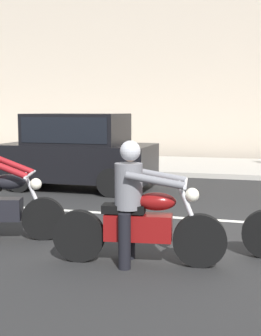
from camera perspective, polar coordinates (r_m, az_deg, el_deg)
ground_plane at (r=7.29m, az=11.62°, el=-8.02°), size 80.00×80.00×0.00m
sidewalk_slab at (r=15.14m, az=14.11°, el=0.03°), size 40.00×4.40×0.14m
lane_marking_stripe at (r=8.24m, az=7.19°, el=-6.14°), size 18.00×0.14×0.01m
motorcycle_with_rider_gray at (r=5.69m, az=0.85°, el=-5.68°), size 2.14×0.73×1.52m
parked_hatchback_black at (r=11.16m, az=-6.54°, el=2.16°), size 3.61×1.76×1.80m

